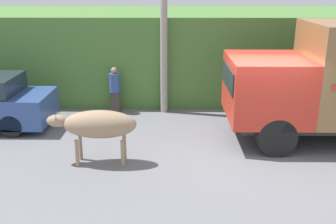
% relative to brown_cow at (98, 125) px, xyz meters
% --- Properties ---
extents(ground_plane, '(60.00, 60.00, 0.00)m').
position_rel_brown_cow_xyz_m(ground_plane, '(4.01, 0.76, -0.99)').
color(ground_plane, slate).
extents(hillside_embankment, '(32.00, 6.86, 3.12)m').
position_rel_brown_cow_xyz_m(hillside_embankment, '(4.01, 7.77, 0.56)').
color(hillside_embankment, '#4C7A38').
rests_on(hillside_embankment, ground_plane).
extents(brown_cow, '(2.14, 0.68, 1.35)m').
position_rel_brown_cow_xyz_m(brown_cow, '(0.00, 0.00, 0.00)').
color(brown_cow, '#9E7F60').
rests_on(brown_cow, ground_plane).
extents(pedestrian_on_hill, '(0.38, 0.38, 1.56)m').
position_rel_brown_cow_xyz_m(pedestrian_on_hill, '(-0.15, 3.96, -0.15)').
color(pedestrian_on_hill, '#38332D').
rests_on(pedestrian_on_hill, ground_plane).
extents(utility_pole, '(0.90, 0.23, 6.56)m').
position_rel_brown_cow_xyz_m(utility_pole, '(1.49, 4.05, 2.39)').
color(utility_pole, '#9E998E').
rests_on(utility_pole, ground_plane).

